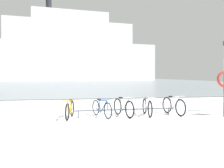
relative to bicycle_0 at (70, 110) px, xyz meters
name	(u,v)px	position (x,y,z in m)	size (l,w,h in m)	color
ground	(72,82)	(0.72, 51.58, -0.38)	(80.00, 132.00, 0.08)	white
bike_rack	(125,110)	(2.20, 0.12, -0.07)	(4.18, 0.24, 0.31)	#4C5156
bicycle_0	(70,110)	(0.00, 0.00, 0.00)	(0.49, 1.58, 0.75)	black
bicycle_1	(102,108)	(1.25, 0.16, 0.00)	(0.67, 1.61, 0.75)	black
bicycle_2	(123,107)	(2.13, 0.14, 0.02)	(0.60, 1.66, 0.80)	black
bicycle_3	(147,107)	(3.14, 0.17, 0.01)	(0.46, 1.61, 0.78)	black
bicycle_4	(173,106)	(4.32, 0.24, 0.03)	(0.49, 1.66, 0.81)	black
ferry_ship	(73,52)	(1.39, 66.22, 8.19)	(50.07, 16.17, 25.46)	white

